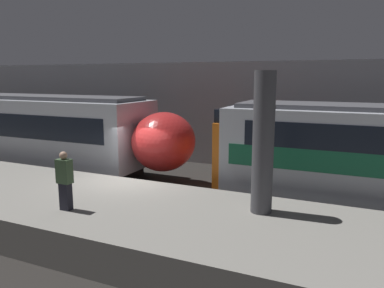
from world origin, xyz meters
name	(u,v)px	position (x,y,z in m)	size (l,w,h in m)	color
ground_plane	(130,204)	(0.00, 0.00, 0.00)	(120.00, 120.00, 0.00)	#282623
platform	(86,212)	(0.00, -2.24, 0.47)	(40.00, 4.47, 0.94)	gray
station_rear_barrier	(205,114)	(0.00, 6.80, 2.51)	(50.00, 0.15, 5.03)	#939399
support_pillar_near	(263,143)	(4.87, -1.33, 2.71)	(0.53, 0.53, 3.54)	#47474C
train_modern	(17,131)	(-7.93, 2.35, 1.79)	(17.73, 3.03, 3.49)	black
person_waiting	(65,180)	(0.25, -3.26, 1.74)	(0.38, 0.24, 1.53)	black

